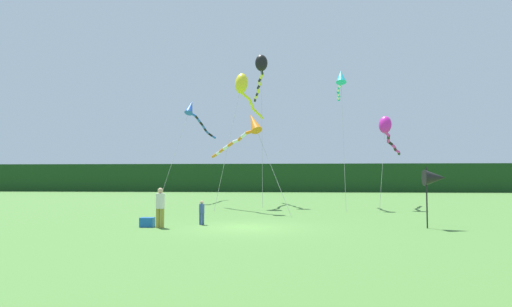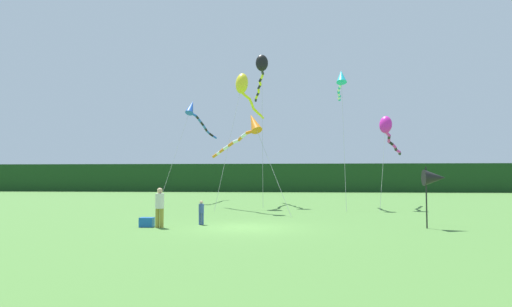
% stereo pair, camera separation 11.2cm
% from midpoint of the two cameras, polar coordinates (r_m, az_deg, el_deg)
% --- Properties ---
extents(ground_plane, '(120.00, 120.00, 0.00)m').
position_cam_midpoint_polar(ground_plane, '(18.71, -1.29, -9.79)').
color(ground_plane, '#477533').
extents(distant_treeline, '(108.00, 3.40, 4.07)m').
position_cam_midpoint_polar(distant_treeline, '(63.52, 2.82, -3.24)').
color(distant_treeline, '#193D19').
rests_on(distant_treeline, ground).
extents(person_adult, '(0.37, 0.37, 1.70)m').
position_cam_midpoint_polar(person_adult, '(19.00, -12.50, -6.74)').
color(person_adult, olive).
rests_on(person_adult, ground).
extents(person_child, '(0.24, 0.24, 1.09)m').
position_cam_midpoint_polar(person_child, '(19.88, -7.11, -7.60)').
color(person_child, '#334C8C').
rests_on(person_child, ground).
extents(cooler_box, '(0.59, 0.39, 0.41)m').
position_cam_midpoint_polar(cooler_box, '(19.45, -14.13, -8.84)').
color(cooler_box, '#1959B2').
rests_on(cooler_box, ground).
extents(banner_flag_pole, '(0.90, 0.70, 2.61)m').
position_cam_midpoint_polar(banner_flag_pole, '(19.75, 22.73, -3.03)').
color(banner_flag_pole, black).
rests_on(banner_flag_pole, ground).
extents(kite_orange, '(5.83, 8.04, 6.31)m').
position_cam_midpoint_polar(kite_orange, '(27.47, -1.06, 3.28)').
color(kite_orange, '#B2B2B2').
rests_on(kite_orange, ground).
extents(kite_blue, '(2.60, 10.75, 8.97)m').
position_cam_midpoint_polar(kite_blue, '(38.44, -8.05, 5.39)').
color(kite_blue, '#B2B2B2').
rests_on(kite_blue, ground).
extents(kite_yellow, '(2.66, 9.24, 10.02)m').
position_cam_midpoint_polar(kite_yellow, '(32.60, -1.58, 8.84)').
color(kite_yellow, '#B2B2B2').
rests_on(kite_yellow, ground).
extents(kite_magenta, '(3.05, 6.59, 6.43)m').
position_cam_midpoint_polar(kite_magenta, '(31.37, 17.14, 3.07)').
color(kite_magenta, '#B2B2B2').
rests_on(kite_magenta, ground).
extents(kite_black, '(1.59, 9.12, 11.88)m').
position_cam_midpoint_polar(kite_black, '(35.15, 0.79, 11.15)').
color(kite_black, '#B2B2B2').
rests_on(kite_black, ground).
extents(kite_cyan, '(0.79, 6.47, 9.91)m').
position_cam_midpoint_polar(kite_cyan, '(31.95, 11.31, 9.55)').
color(kite_cyan, '#B2B2B2').
rests_on(kite_cyan, ground).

